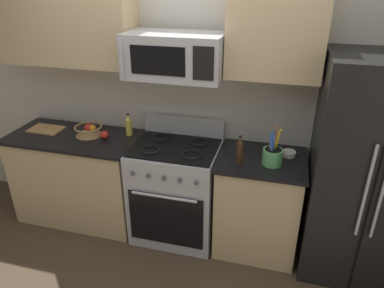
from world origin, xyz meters
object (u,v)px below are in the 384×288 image
microwave (175,56)px  utensil_crock (273,156)px  range_oven (176,190)px  fruit_basket (89,130)px  apple_loose (105,135)px  bottle_oil (129,125)px  bottle_soy (240,151)px  cutting_board (46,129)px  refrigerator (364,172)px  prep_bowl (289,153)px

microwave → utensil_crock: 1.11m
range_oven → fruit_basket: size_ratio=4.22×
fruit_basket → utensil_crock: bearing=-4.4°
range_oven → apple_loose: size_ratio=14.39×
apple_loose → utensil_crock: bearing=-3.5°
range_oven → bottle_oil: bottle_oil is taller
utensil_crock → fruit_basket: 1.71m
microwave → fruit_basket: (-0.87, 0.03, -0.75)m
microwave → utensil_crock: microwave is taller
range_oven → bottle_soy: 0.81m
utensil_crock → cutting_board: size_ratio=1.08×
microwave → cutting_board: size_ratio=2.48×
utensil_crock → cutting_board: (-2.18, 0.13, -0.07)m
utensil_crock → bottle_soy: bearing=-168.7°
apple_loose → cutting_board: apple_loose is taller
refrigerator → fruit_basket: (-2.41, 0.07, 0.06)m
range_oven → microwave: (-0.00, 0.03, 1.24)m
refrigerator → microwave: 1.74m
bottle_oil → bottle_soy: 1.12m
cutting_board → bottle_oil: (0.83, 0.10, 0.09)m
refrigerator → prep_bowl: size_ratio=15.57×
utensil_crock → bottle_oil: 1.36m
utensil_crock → fruit_basket: size_ratio=1.32×
apple_loose → fruit_basket: bearing=168.3°
microwave → bottle_soy: size_ratio=3.24×
cutting_board → bottle_soy: 1.93m
fruit_basket → cutting_board: size_ratio=0.82×
cutting_board → apple_loose: bearing=-3.0°
cutting_board → fruit_basket: bearing=0.5°
refrigerator → bottle_soy: 0.97m
range_oven → prep_bowl: range_oven is taller
microwave → bottle_oil: size_ratio=3.63×
microwave → bottle_oil: bearing=166.0°
range_oven → fruit_basket: (-0.87, 0.05, 0.49)m
utensil_crock → bottle_oil: bearing=170.2°
fruit_basket → refrigerator: bearing=-1.7°
microwave → bottle_soy: (0.58, -0.16, -0.69)m
range_oven → cutting_board: (-1.34, 0.05, 0.44)m
range_oven → microwave: bearing=90.0°
refrigerator → utensil_crock: bearing=-175.0°
bottle_oil → fruit_basket: bearing=-164.9°
refrigerator → fruit_basket: bearing=178.3°
range_oven → utensil_crock: utensil_crock is taller
utensil_crock → apple_loose: utensil_crock is taller
bottle_oil → prep_bowl: bearing=-2.0°
prep_bowl → apple_loose: bearing=-177.0°
microwave → fruit_basket: size_ratio=3.03×
microwave → bottle_oil: (-0.50, 0.13, -0.70)m
bottle_soy → prep_bowl: bearing=31.0°
fruit_basket → prep_bowl: size_ratio=2.23×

